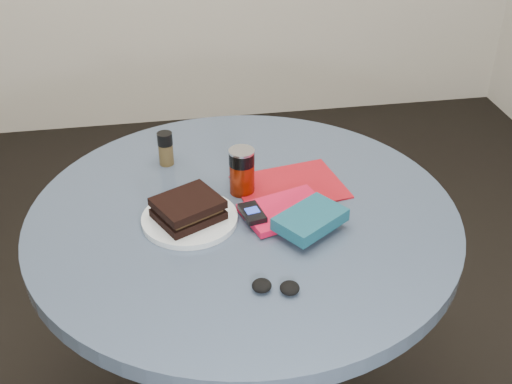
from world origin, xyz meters
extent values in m
cylinder|color=black|center=(0.00, 0.00, 0.37)|extent=(0.11, 0.11, 0.68)
cylinder|color=#36445A|center=(0.00, 0.00, 0.73)|extent=(1.00, 1.00, 0.04)
cylinder|color=silver|center=(-0.13, -0.02, 0.76)|extent=(0.29, 0.29, 0.01)
cube|color=black|center=(-0.13, -0.02, 0.77)|extent=(0.18, 0.17, 0.02)
cube|color=#2E2111|center=(-0.13, -0.02, 0.79)|extent=(0.15, 0.14, 0.01)
cube|color=black|center=(-0.13, -0.02, 0.80)|extent=(0.18, 0.17, 0.02)
cylinder|color=#611604|center=(0.01, 0.08, 0.79)|extent=(0.08, 0.08, 0.08)
cylinder|color=black|center=(0.01, 0.08, 0.84)|extent=(0.08, 0.08, 0.03)
cylinder|color=silver|center=(0.01, 0.08, 0.86)|extent=(0.08, 0.08, 0.01)
cylinder|color=#4A3C1F|center=(-0.16, 0.25, 0.78)|extent=(0.05, 0.05, 0.06)
cylinder|color=black|center=(-0.16, 0.25, 0.82)|extent=(0.05, 0.05, 0.03)
cube|color=maroon|center=(0.13, 0.08, 0.75)|extent=(0.28, 0.23, 0.00)
cube|color=#B90E32|center=(0.09, -0.03, 0.76)|extent=(0.22, 0.18, 0.02)
cube|color=#124456|center=(0.13, -0.11, 0.79)|extent=(0.18, 0.17, 0.03)
cube|color=black|center=(0.01, -0.05, 0.78)|extent=(0.06, 0.08, 0.01)
cube|color=#223AAE|center=(0.01, -0.05, 0.78)|extent=(0.03, 0.03, 0.00)
ellipsoid|color=black|center=(0.00, -0.27, 0.76)|extent=(0.05, 0.05, 0.02)
ellipsoid|color=black|center=(0.05, -0.29, 0.76)|extent=(0.05, 0.05, 0.02)
camera|label=1|loc=(-0.17, -1.21, 1.60)|focal=45.00mm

